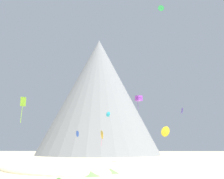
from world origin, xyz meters
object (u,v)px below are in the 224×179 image
object	(u,v)px
kite_gold_low	(102,135)
kite_cyan_low	(108,114)
kite_lime_low	(23,104)
kite_violet_mid	(139,98)
kite_indigo_low	(182,111)
rock_massif	(102,103)
bush_far_right	(91,174)
kite_blue_low	(78,134)
kite_green_high	(161,8)
kite_yellow_low	(166,132)
bush_scatter_east	(110,171)

from	to	relation	value
kite_gold_low	kite_cyan_low	distance (m)	12.59
kite_lime_low	kite_violet_mid	bearing A→B (deg)	94.40
kite_violet_mid	kite_indigo_low	world-z (taller)	kite_violet_mid
kite_violet_mid	rock_massif	bearing A→B (deg)	155.82
bush_far_right	kite_blue_low	world-z (taller)	kite_blue_low
bush_far_right	kite_cyan_low	bearing A→B (deg)	90.07
kite_blue_low	kite_green_high	distance (m)	45.33
rock_massif	kite_lime_low	world-z (taller)	rock_massif
kite_indigo_low	rock_massif	bearing A→B (deg)	61.19
kite_indigo_low	kite_cyan_low	size ratio (longest dim) A/B	0.87
rock_massif	kite_cyan_low	bearing A→B (deg)	-83.66
bush_far_right	kite_green_high	distance (m)	56.98
kite_violet_mid	kite_yellow_low	xyz separation A→B (m)	(6.05, -3.27, -8.53)
kite_blue_low	kite_gold_low	size ratio (longest dim) A/B	0.32
rock_massif	kite_violet_mid	size ratio (longest dim) A/B	22.21
kite_cyan_low	bush_far_right	bearing A→B (deg)	-51.17
kite_gold_low	kite_cyan_low	bearing A→B (deg)	154.02
kite_gold_low	bush_scatter_east	bearing A→B (deg)	-14.01
bush_scatter_east	kite_cyan_low	size ratio (longest dim) A/B	1.65
bush_far_right	rock_massif	world-z (taller)	rock_massif
rock_massif	kite_yellow_low	world-z (taller)	rock_massif
kite_cyan_low	kite_violet_mid	bearing A→B (deg)	-14.42
rock_massif	kite_yellow_low	size ratio (longest dim) A/B	28.46
kite_yellow_low	kite_green_high	distance (m)	35.30
kite_indigo_low	kite_gold_low	distance (m)	20.69
kite_gold_low	kite_green_high	xyz separation A→B (m)	(16.22, 3.05, 35.22)
bush_far_right	kite_yellow_low	distance (m)	33.19
kite_violet_mid	kite_gold_low	size ratio (longest dim) A/B	0.87
kite_indigo_low	kite_yellow_low	distance (m)	6.50
kite_indigo_low	bush_far_right	bearing A→B (deg)	-172.56
kite_gold_low	bush_far_right	bearing A→B (deg)	-19.21
kite_violet_mid	kite_blue_low	size ratio (longest dim) A/B	2.68
kite_violet_mid	kite_green_high	distance (m)	27.21
kite_yellow_low	kite_indigo_low	bearing A→B (deg)	-73.52
kite_indigo_low	kite_gold_low	world-z (taller)	kite_indigo_low
bush_far_right	kite_violet_mid	bearing A→B (deg)	75.46
bush_scatter_east	kite_green_high	world-z (taller)	kite_green_high
kite_blue_low	kite_yellow_low	bearing A→B (deg)	-89.88
kite_gold_low	kite_green_high	size ratio (longest dim) A/B	2.20
kite_cyan_low	bush_scatter_east	bearing A→B (deg)	-47.55
bush_scatter_east	kite_blue_low	distance (m)	14.62
bush_far_right	kite_cyan_low	world-z (taller)	kite_cyan_low
kite_cyan_low	kite_green_high	xyz separation A→B (m)	(15.27, -7.79, 28.87)
kite_gold_low	kite_yellow_low	size ratio (longest dim) A/B	1.48
bush_far_right	kite_cyan_low	xyz separation A→B (m)	(-0.05, 43.61, 12.74)
kite_indigo_low	kite_cyan_low	xyz separation A→B (m)	(-17.88, 17.70, 1.20)
kite_gold_low	kite_yellow_low	world-z (taller)	kite_yellow_low
kite_indigo_low	kite_green_high	xyz separation A→B (m)	(-2.60, 9.91, 30.08)
bush_far_right	kite_violet_mid	size ratio (longest dim) A/B	0.81
bush_far_right	kite_blue_low	size ratio (longest dim) A/B	2.17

